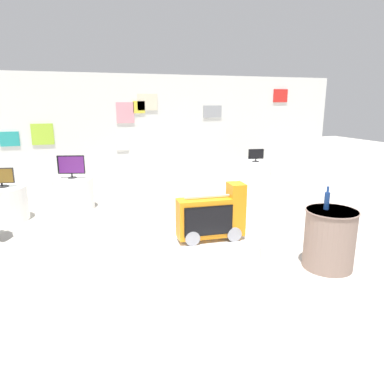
# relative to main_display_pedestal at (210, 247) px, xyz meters

# --- Properties ---
(ground_plane) EXTENTS (30.00, 30.00, 0.00)m
(ground_plane) POSITION_rel_main_display_pedestal_xyz_m (-0.26, -0.29, -0.12)
(ground_plane) COLOR #B2ADA3
(back_wall_display) EXTENTS (12.25, 0.13, 2.92)m
(back_wall_display) POSITION_rel_main_display_pedestal_xyz_m (-0.26, 5.05, 1.34)
(back_wall_display) COLOR silver
(back_wall_display) RESTS_ON ground
(main_display_pedestal) EXTENTS (1.50, 1.50, 0.24)m
(main_display_pedestal) POSITION_rel_main_display_pedestal_xyz_m (0.00, 0.00, 0.00)
(main_display_pedestal) COLOR white
(main_display_pedestal) RESTS_ON ground
(novelty_firetruck_tv) EXTENTS (1.00, 0.41, 0.84)m
(novelty_firetruck_tv) POSITION_rel_main_display_pedestal_xyz_m (0.02, -0.01, 0.46)
(novelty_firetruck_tv) COLOR gray
(novelty_firetruck_tv) RESTS_ON main_display_pedestal
(display_pedestal_left_rear) EXTENTS (0.84, 0.84, 0.66)m
(display_pedestal_left_rear) POSITION_rel_main_display_pedestal_xyz_m (2.80, 3.76, 0.21)
(display_pedestal_left_rear) COLOR white
(display_pedestal_left_rear) RESTS_ON ground
(tv_on_left_rear) EXTENTS (0.42, 0.18, 0.34)m
(tv_on_left_rear) POSITION_rel_main_display_pedestal_xyz_m (2.80, 3.75, 0.73)
(tv_on_left_rear) COLOR black
(tv_on_left_rear) RESTS_ON display_pedestal_left_rear
(display_pedestal_center_rear) EXTENTS (0.85, 0.85, 0.66)m
(display_pedestal_center_rear) POSITION_rel_main_display_pedestal_xyz_m (-1.86, 3.16, 0.21)
(display_pedestal_center_rear) COLOR white
(display_pedestal_center_rear) RESTS_ON ground
(tv_on_center_rear) EXTENTS (0.54, 0.19, 0.48)m
(tv_on_center_rear) POSITION_rel_main_display_pedestal_xyz_m (-1.86, 3.16, 0.81)
(tv_on_center_rear) COLOR black
(tv_on_center_rear) RESTS_ON display_pedestal_center_rear
(display_pedestal_right_rear) EXTENTS (0.84, 0.84, 0.66)m
(display_pedestal_right_rear) POSITION_rel_main_display_pedestal_xyz_m (-3.12, 2.76, 0.21)
(display_pedestal_right_rear) COLOR white
(display_pedestal_right_rear) RESTS_ON ground
(tv_on_right_rear) EXTENTS (0.46, 0.24, 0.36)m
(tv_on_right_rear) POSITION_rel_main_display_pedestal_xyz_m (-3.12, 2.75, 0.73)
(tv_on_right_rear) COLOR black
(tv_on_right_rear) RESTS_ON display_pedestal_right_rear
(side_table_round) EXTENTS (0.69, 0.69, 0.82)m
(side_table_round) POSITION_rel_main_display_pedestal_xyz_m (1.37, -0.91, 0.30)
(side_table_round) COLOR gray
(side_table_round) RESTS_ON ground
(bottle_on_side_table) EXTENTS (0.07, 0.07, 0.31)m
(bottle_on_side_table) POSITION_rel_main_display_pedestal_xyz_m (1.33, -0.84, 0.83)
(bottle_on_side_table) COLOR navy
(bottle_on_side_table) RESTS_ON side_table_round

